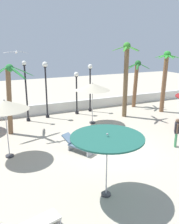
{
  "coord_description": "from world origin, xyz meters",
  "views": [
    {
      "loc": [
        -6.05,
        -10.62,
        5.74
      ],
      "look_at": [
        0.0,
        2.87,
        1.4
      ],
      "focal_mm": 38.51,
      "sensor_mm": 36.0,
      "label": 1
    }
  ],
  "objects_px": {
    "patio_umbrella_3": "(107,139)",
    "seagull_0": "(16,52)",
    "palm_tree_1": "(126,73)",
    "lamp_post_2": "(77,88)",
    "palm_tree_3": "(136,78)",
    "guest_0": "(177,130)",
    "lounge_chair_2": "(77,145)",
    "palm_tree_0": "(165,75)",
    "palm_tree_2": "(10,91)",
    "lamp_post_0": "(90,82)",
    "lamp_post_3": "(46,82)",
    "patio_umbrella_4": "(4,105)",
    "lamp_post_1": "(26,88)",
    "patio_umbrella_0": "(92,87)"
  },
  "relations": [
    {
      "from": "palm_tree_3",
      "to": "guest_0",
      "type": "relative_size",
      "value": 2.5
    },
    {
      "from": "patio_umbrella_3",
      "to": "palm_tree_3",
      "type": "height_order",
      "value": "palm_tree_3"
    },
    {
      "from": "patio_umbrella_3",
      "to": "palm_tree_3",
      "type": "bearing_deg",
      "value": 50.99
    },
    {
      "from": "palm_tree_0",
      "to": "palm_tree_2",
      "type": "distance_m",
      "value": 12.26
    },
    {
      "from": "patio_umbrella_3",
      "to": "palm_tree_2",
      "type": "xyz_separation_m",
      "value": [
        -2.41,
        8.31,
        0.46
      ]
    },
    {
      "from": "guest_0",
      "to": "patio_umbrella_4",
      "type": "bearing_deg",
      "value": 163.65
    },
    {
      "from": "guest_0",
      "to": "palm_tree_3",
      "type": "bearing_deg",
      "value": 70.42
    },
    {
      "from": "palm_tree_1",
      "to": "guest_0",
      "type": "height_order",
      "value": "palm_tree_1"
    },
    {
      "from": "patio_umbrella_3",
      "to": "guest_0",
      "type": "distance_m",
      "value": 6.32
    },
    {
      "from": "patio_umbrella_3",
      "to": "seagull_0",
      "type": "relative_size",
      "value": 1.94
    },
    {
      "from": "lounge_chair_2",
      "to": "guest_0",
      "type": "distance_m",
      "value": 5.6
    },
    {
      "from": "patio_umbrella_4",
      "to": "lamp_post_3",
      "type": "relative_size",
      "value": 0.71
    },
    {
      "from": "palm_tree_1",
      "to": "seagull_0",
      "type": "bearing_deg",
      "value": -173.33
    },
    {
      "from": "patio_umbrella_3",
      "to": "lamp_post_3",
      "type": "relative_size",
      "value": 0.62
    },
    {
      "from": "patio_umbrella_0",
      "to": "patio_umbrella_4",
      "type": "bearing_deg",
      "value": -153.31
    },
    {
      "from": "palm_tree_3",
      "to": "palm_tree_1",
      "type": "bearing_deg",
      "value": -138.93
    },
    {
      "from": "lamp_post_2",
      "to": "patio_umbrella_0",
      "type": "bearing_deg",
      "value": -86.36
    },
    {
      "from": "palm_tree_0",
      "to": "lamp_post_3",
      "type": "height_order",
      "value": "palm_tree_0"
    },
    {
      "from": "lamp_post_3",
      "to": "guest_0",
      "type": "distance_m",
      "value": 10.0
    },
    {
      "from": "palm_tree_0",
      "to": "lounge_chair_2",
      "type": "relative_size",
      "value": 2.64
    },
    {
      "from": "patio_umbrella_0",
      "to": "lamp_post_3",
      "type": "relative_size",
      "value": 0.69
    },
    {
      "from": "lamp_post_1",
      "to": "seagull_0",
      "type": "xyz_separation_m",
      "value": [
        -0.87,
        -2.91,
        2.67
      ]
    },
    {
      "from": "patio_umbrella_3",
      "to": "lamp_post_0",
      "type": "bearing_deg",
      "value": 68.69
    },
    {
      "from": "lamp_post_0",
      "to": "lounge_chair_2",
      "type": "relative_size",
      "value": 2.09
    },
    {
      "from": "palm_tree_2",
      "to": "lamp_post_2",
      "type": "xyz_separation_m",
      "value": [
        5.38,
        2.41,
        -0.61
      ]
    },
    {
      "from": "lamp_post_2",
      "to": "palm_tree_2",
      "type": "bearing_deg",
      "value": -155.88
    },
    {
      "from": "lamp_post_3",
      "to": "guest_0",
      "type": "bearing_deg",
      "value": -58.01
    },
    {
      "from": "palm_tree_1",
      "to": "palm_tree_2",
      "type": "distance_m",
      "value": 8.59
    },
    {
      "from": "palm_tree_1",
      "to": "lamp_post_2",
      "type": "bearing_deg",
      "value": 145.31
    },
    {
      "from": "seagull_0",
      "to": "lounge_chair_2",
      "type": "bearing_deg",
      "value": -56.11
    },
    {
      "from": "palm_tree_0",
      "to": "seagull_0",
      "type": "xyz_separation_m",
      "value": [
        -11.77,
        -0.81,
        2.04
      ]
    },
    {
      "from": "guest_0",
      "to": "seagull_0",
      "type": "relative_size",
      "value": 1.2
    },
    {
      "from": "lamp_post_0",
      "to": "lamp_post_3",
      "type": "height_order",
      "value": "lamp_post_3"
    },
    {
      "from": "lamp_post_1",
      "to": "seagull_0",
      "type": "bearing_deg",
      "value": -106.72
    },
    {
      "from": "palm_tree_2",
      "to": "seagull_0",
      "type": "distance_m",
      "value": 2.52
    },
    {
      "from": "palm_tree_1",
      "to": "seagull_0",
      "type": "height_order",
      "value": "palm_tree_1"
    },
    {
      "from": "palm_tree_1",
      "to": "lamp_post_0",
      "type": "height_order",
      "value": "palm_tree_1"
    },
    {
      "from": "palm_tree_0",
      "to": "patio_umbrella_0",
      "type": "bearing_deg",
      "value": -177.2
    },
    {
      "from": "lamp_post_2",
      "to": "palm_tree_0",
      "type": "bearing_deg",
      "value": -18.81
    },
    {
      "from": "lamp_post_2",
      "to": "lamp_post_3",
      "type": "relative_size",
      "value": 0.8
    },
    {
      "from": "patio_umbrella_3",
      "to": "patio_umbrella_4",
      "type": "height_order",
      "value": "patio_umbrella_4"
    },
    {
      "from": "patio_umbrella_3",
      "to": "lamp_post_2",
      "type": "relative_size",
      "value": 0.78
    },
    {
      "from": "patio_umbrella_3",
      "to": "seagull_0",
      "type": "bearing_deg",
      "value": 104.31
    },
    {
      "from": "lounge_chair_2",
      "to": "lamp_post_3",
      "type": "bearing_deg",
      "value": 89.31
    },
    {
      "from": "lamp_post_0",
      "to": "lamp_post_2",
      "type": "xyz_separation_m",
      "value": [
        -1.32,
        -0.27,
        -0.3
      ]
    },
    {
      "from": "palm_tree_3",
      "to": "guest_0",
      "type": "xyz_separation_m",
      "value": [
        -2.96,
        -8.31,
        -1.6
      ]
    },
    {
      "from": "lamp_post_2",
      "to": "seagull_0",
      "type": "bearing_deg",
      "value": -147.19
    },
    {
      "from": "palm_tree_2",
      "to": "guest_0",
      "type": "relative_size",
      "value": 2.67
    },
    {
      "from": "palm_tree_3",
      "to": "lounge_chair_2",
      "type": "xyz_separation_m",
      "value": [
        -8.25,
        -6.61,
        -2.21
      ]
    },
    {
      "from": "patio_umbrella_0",
      "to": "palm_tree_2",
      "type": "height_order",
      "value": "palm_tree_2"
    }
  ]
}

